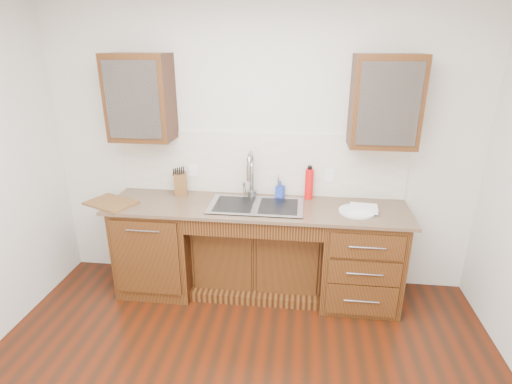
# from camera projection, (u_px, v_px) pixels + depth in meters

# --- Properties ---
(wall_back) EXTENTS (4.00, 0.10, 2.70)m
(wall_back) POSITION_uv_depth(u_px,v_px,m) (261.00, 148.00, 3.77)
(wall_back) COLOR silver
(wall_back) RESTS_ON ground
(base_cabinet_left) EXTENTS (0.70, 0.62, 0.88)m
(base_cabinet_left) POSITION_uv_depth(u_px,v_px,m) (159.00, 245.00, 3.86)
(base_cabinet_left) COLOR #593014
(base_cabinet_left) RESTS_ON ground
(base_cabinet_center) EXTENTS (1.20, 0.44, 0.70)m
(base_cabinet_center) POSITION_uv_depth(u_px,v_px,m) (258.00, 255.00, 3.87)
(base_cabinet_center) COLOR #593014
(base_cabinet_center) RESTS_ON ground
(base_cabinet_right) EXTENTS (0.70, 0.62, 0.88)m
(base_cabinet_right) POSITION_uv_depth(u_px,v_px,m) (359.00, 257.00, 3.65)
(base_cabinet_right) COLOR #593014
(base_cabinet_right) RESTS_ON ground
(countertop) EXTENTS (2.70, 0.65, 0.03)m
(countertop) POSITION_uv_depth(u_px,v_px,m) (256.00, 207.00, 3.58)
(countertop) COLOR #84705B
(countertop) RESTS_ON base_cabinet_left
(backsplash) EXTENTS (2.70, 0.02, 0.59)m
(backsplash) POSITION_uv_depth(u_px,v_px,m) (260.00, 164.00, 3.77)
(backsplash) COLOR beige
(backsplash) RESTS_ON wall_back
(sink) EXTENTS (0.84, 0.46, 0.19)m
(sink) POSITION_uv_depth(u_px,v_px,m) (256.00, 215.00, 3.59)
(sink) COLOR #9E9EA5
(sink) RESTS_ON countertop
(faucet) EXTENTS (0.04, 0.04, 0.40)m
(faucet) POSITION_uv_depth(u_px,v_px,m) (252.00, 177.00, 3.72)
(faucet) COLOR #999993
(faucet) RESTS_ON countertop
(filter_tap) EXTENTS (0.02, 0.02, 0.24)m
(filter_tap) POSITION_uv_depth(u_px,v_px,m) (278.00, 185.00, 3.72)
(filter_tap) COLOR #999993
(filter_tap) RESTS_ON countertop
(upper_cabinet_left) EXTENTS (0.55, 0.34, 0.75)m
(upper_cabinet_left) POSITION_uv_depth(u_px,v_px,m) (140.00, 98.00, 3.52)
(upper_cabinet_left) COLOR #593014
(upper_cabinet_left) RESTS_ON wall_back
(upper_cabinet_right) EXTENTS (0.55, 0.34, 0.75)m
(upper_cabinet_right) POSITION_uv_depth(u_px,v_px,m) (385.00, 102.00, 3.28)
(upper_cabinet_right) COLOR #593014
(upper_cabinet_right) RESTS_ON wall_back
(outlet_left) EXTENTS (0.08, 0.01, 0.12)m
(outlet_left) POSITION_uv_depth(u_px,v_px,m) (193.00, 171.00, 3.86)
(outlet_left) COLOR white
(outlet_left) RESTS_ON backsplash
(outlet_right) EXTENTS (0.08, 0.01, 0.12)m
(outlet_right) POSITION_uv_depth(u_px,v_px,m) (329.00, 176.00, 3.71)
(outlet_right) COLOR white
(outlet_right) RESTS_ON backsplash
(soap_bottle) EXTENTS (0.09, 0.09, 0.16)m
(soap_bottle) POSITION_uv_depth(u_px,v_px,m) (280.00, 189.00, 3.76)
(soap_bottle) COLOR #203DBD
(soap_bottle) RESTS_ON countertop
(water_bottle) EXTENTS (0.09, 0.09, 0.29)m
(water_bottle) POSITION_uv_depth(u_px,v_px,m) (309.00, 184.00, 3.69)
(water_bottle) COLOR red
(water_bottle) RESTS_ON countertop
(plate) EXTENTS (0.33, 0.33, 0.02)m
(plate) POSITION_uv_depth(u_px,v_px,m) (357.00, 211.00, 3.44)
(plate) COLOR silver
(plate) RESTS_ON countertop
(dish_towel) EXTENTS (0.24, 0.19, 0.04)m
(dish_towel) POSITION_uv_depth(u_px,v_px,m) (364.00, 208.00, 3.44)
(dish_towel) COLOR silver
(dish_towel) RESTS_ON plate
(knife_block) EXTENTS (0.16, 0.21, 0.21)m
(knife_block) POSITION_uv_depth(u_px,v_px,m) (181.00, 183.00, 3.84)
(knife_block) COLOR #926042
(knife_block) RESTS_ON countertop
(cutting_board) EXTENTS (0.51, 0.44, 0.02)m
(cutting_board) POSITION_uv_depth(u_px,v_px,m) (111.00, 203.00, 3.61)
(cutting_board) COLOR brown
(cutting_board) RESTS_ON countertop
(cup_left_a) EXTENTS (0.13, 0.13, 0.09)m
(cup_left_a) POSITION_uv_depth(u_px,v_px,m) (126.00, 104.00, 3.55)
(cup_left_a) COLOR silver
(cup_left_a) RESTS_ON upper_cabinet_left
(cup_left_b) EXTENTS (0.11, 0.11, 0.09)m
(cup_left_b) POSITION_uv_depth(u_px,v_px,m) (146.00, 104.00, 3.53)
(cup_left_b) COLOR white
(cup_left_b) RESTS_ON upper_cabinet_left
(cup_right_a) EXTENTS (0.14, 0.14, 0.09)m
(cup_right_a) POSITION_uv_depth(u_px,v_px,m) (375.00, 108.00, 3.31)
(cup_right_a) COLOR white
(cup_right_a) RESTS_ON upper_cabinet_right
(cup_right_b) EXTENTS (0.12, 0.12, 0.09)m
(cup_right_b) POSITION_uv_depth(u_px,v_px,m) (402.00, 109.00, 3.29)
(cup_right_b) COLOR white
(cup_right_b) RESTS_ON upper_cabinet_right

